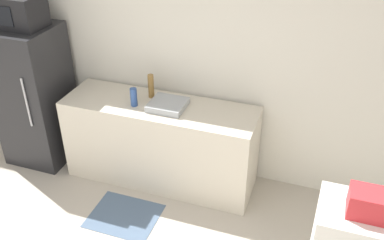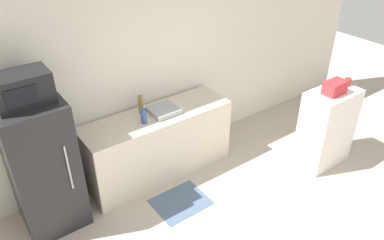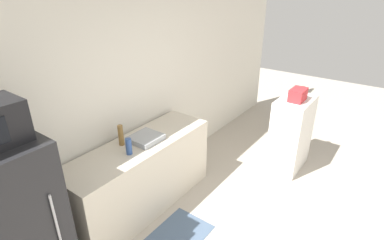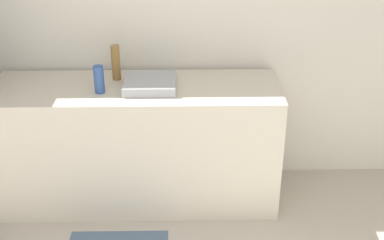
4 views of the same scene
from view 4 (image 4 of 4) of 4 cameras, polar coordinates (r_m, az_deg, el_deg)
name	(u,v)px [view 4 (image 4 of 4)]	position (r m, az deg, el deg)	size (l,w,h in m)	color
wall_back	(143,11)	(3.80, -5.26, 11.46)	(8.00, 0.06, 2.60)	silver
counter	(138,144)	(3.80, -5.74, -2.61)	(1.95, 0.60, 0.89)	beige
sink_basin	(150,83)	(3.57, -4.51, 3.91)	(0.34, 0.33, 0.06)	#9EA3A8
bottle_tall	(116,63)	(3.69, -8.13, 6.08)	(0.06, 0.06, 0.24)	olive
bottle_short	(99,79)	(3.51, -9.89, 4.30)	(0.07, 0.07, 0.18)	#2D4C8C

